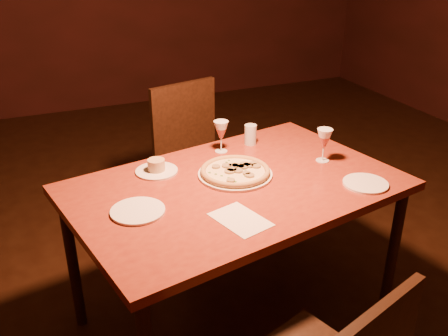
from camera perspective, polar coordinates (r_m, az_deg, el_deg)
name	(u,v)px	position (r m, az deg, el deg)	size (l,w,h in m)	color
floor	(255,292)	(2.80, 3.56, -13.97)	(7.00, 7.00, 0.00)	black
dining_table	(236,197)	(2.24, 1.33, -3.33)	(1.58, 1.17, 0.77)	maroon
chair_far	(197,152)	(3.11, -3.15, 1.83)	(0.55, 0.55, 0.94)	black
pizza_plate	(235,172)	(2.27, 1.29, -0.41)	(0.34, 0.34, 0.04)	white
ramekin_saucer	(156,168)	(2.32, -7.73, 0.01)	(0.20, 0.20, 0.06)	white
wine_glass_far	(221,137)	(2.49, -0.33, 3.61)	(0.07, 0.07, 0.16)	#A44B44
wine_glass_right	(324,145)	(2.44, 11.33, 2.57)	(0.07, 0.07, 0.16)	#A44B44
water_tumbler	(251,135)	(2.60, 3.05, 3.84)	(0.06, 0.06, 0.10)	silver
side_plate_left	(138,211)	(2.02, -9.83, -4.86)	(0.22, 0.22, 0.01)	white
side_plate_near	(366,183)	(2.28, 15.87, -1.72)	(0.20, 0.20, 0.01)	white
menu_card	(240,219)	(1.94, 1.88, -5.90)	(0.16, 0.23, 0.00)	silver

